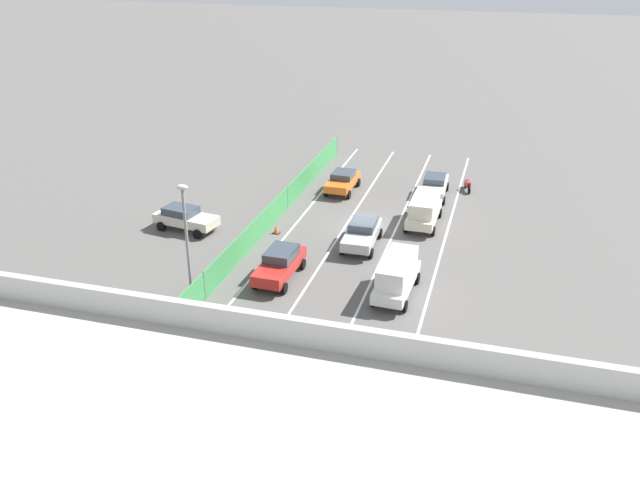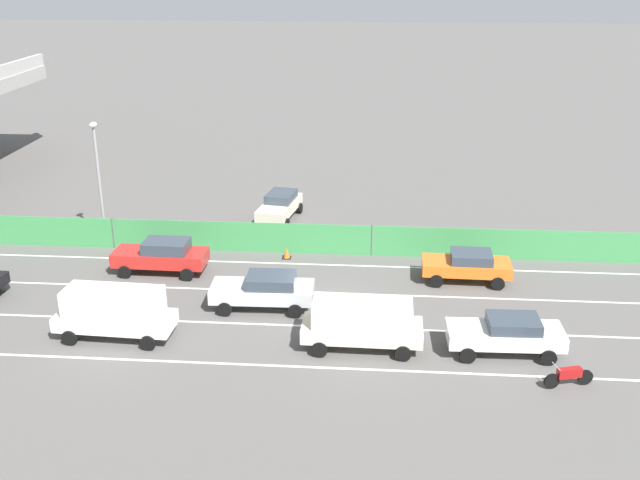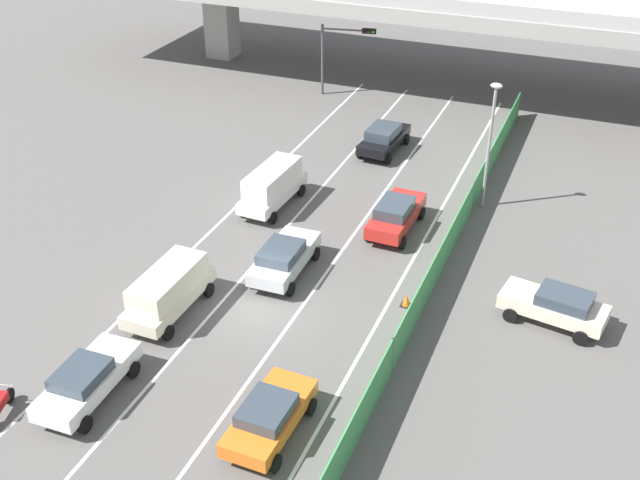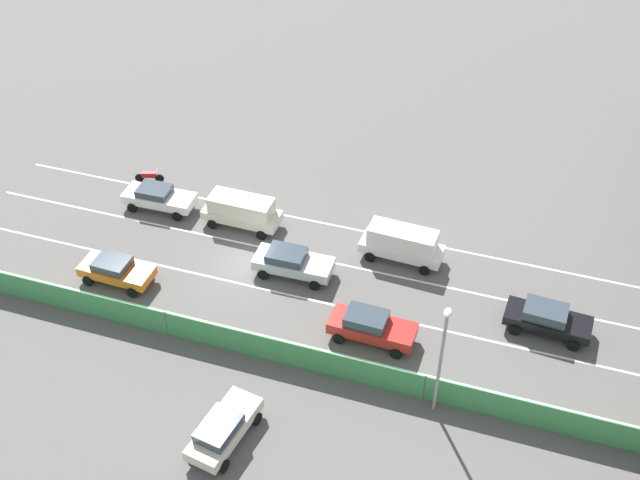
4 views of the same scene
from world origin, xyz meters
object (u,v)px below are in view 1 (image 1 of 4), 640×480
at_px(car_sedan_white, 434,185).
at_px(parked_sedan_cream, 185,217).
at_px(car_sedan_silver, 362,232).
at_px(street_lamp, 186,233).
at_px(car_sedan_red, 280,263).
at_px(traffic_cone, 276,230).
at_px(car_taxi_orange, 343,180).
at_px(car_van_white, 397,274).
at_px(car_sedan_black, 288,358).
at_px(car_van_cream, 424,209).
at_px(motorcycle, 468,185).
at_px(traffic_light, 382,460).

relative_size(car_sedan_white, parked_sedan_cream, 1.02).
xyz_separation_m(car_sedan_white, parked_sedan_cream, (15.25, 11.09, 0.02)).
distance_m(car_sedan_silver, street_lamp, 12.59).
height_order(car_sedan_red, traffic_cone, car_sedan_red).
bearing_deg(car_sedan_red, car_taxi_orange, -89.46).
relative_size(car_van_white, car_sedan_black, 1.07).
distance_m(car_sedan_silver, car_van_cream, 5.57).
distance_m(car_sedan_black, car_sedan_red, 9.50).
bearing_deg(street_lamp, motorcycle, -119.95).
bearing_deg(motorcycle, car_van_white, 82.42).
bearing_deg(traffic_cone, street_lamp, 83.46).
relative_size(car_sedan_black, car_van_cream, 0.95).
bearing_deg(car_sedan_white, car_sedan_black, 82.36).
distance_m(car_sedan_silver, traffic_cone, 5.95).
bearing_deg(car_sedan_black, street_lamp, -33.43).
bearing_deg(motorcycle, car_taxi_orange, 16.50).
bearing_deg(car_van_cream, traffic_cone, 24.50).
relative_size(car_sedan_silver, traffic_cone, 8.06).
xyz_separation_m(car_sedan_white, street_lamp, (10.35, 20.12, 3.29)).
distance_m(car_sedan_white, parked_sedan_cream, 18.86).
distance_m(car_sedan_black, traffic_light, 10.17).
distance_m(car_sedan_black, car_van_cream, 19.29).
bearing_deg(car_sedan_white, car_van_white, 89.91).
bearing_deg(car_sedan_black, car_sedan_silver, -90.20).
relative_size(car_van_white, car_sedan_silver, 1.07).
bearing_deg(car_van_white, car_van_cream, -90.29).
xyz_separation_m(car_sedan_black, car_sedan_red, (3.50, -8.83, 0.03)).
height_order(car_taxi_orange, car_van_white, car_van_white).
height_order(parked_sedan_cream, street_lamp, street_lamp).
bearing_deg(car_sedan_white, traffic_light, 94.20).
relative_size(car_van_white, traffic_cone, 8.64).
relative_size(car_sedan_white, traffic_cone, 8.04).
bearing_deg(car_sedan_red, car_sedan_white, -113.17).
relative_size(car_van_cream, parked_sedan_cream, 1.08).
bearing_deg(car_van_white, motorcycle, -97.58).
bearing_deg(parked_sedan_cream, car_sedan_white, -143.97).
xyz_separation_m(motorcycle, street_lamp, (12.71, 22.06, 3.71)).
distance_m(car_sedan_black, street_lamp, 9.03).
distance_m(car_van_cream, street_lamp, 17.97).
distance_m(car_van_cream, parked_sedan_cream, 16.18).
xyz_separation_m(car_van_white, car_sedan_silver, (3.24, -5.76, -0.34)).
height_order(car_van_cream, traffic_light, traffic_light).
distance_m(car_taxi_orange, traffic_cone, 9.42).
distance_m(car_taxi_orange, traffic_light, 33.36).
height_order(car_sedan_silver, traffic_light, traffic_light).
bearing_deg(car_van_white, car_sedan_red, -0.53).
height_order(car_van_cream, street_lamp, street_lamp).
relative_size(parked_sedan_cream, traffic_light, 0.91).
bearing_deg(car_van_cream, motorcycle, -106.88).
xyz_separation_m(motorcycle, parked_sedan_cream, (17.61, 13.03, 0.44)).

